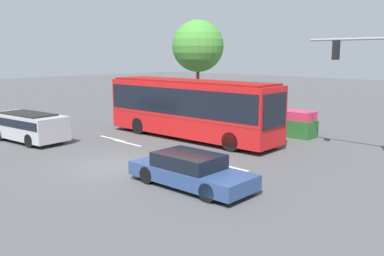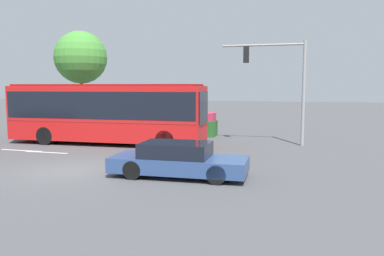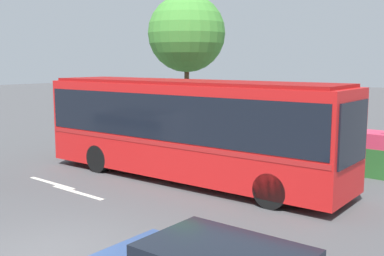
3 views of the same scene
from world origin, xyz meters
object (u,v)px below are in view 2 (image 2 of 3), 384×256
city_bus (107,110)px  traffic_light_pole (284,76)px  sedan_foreground (178,160)px  street_tree_left (81,58)px

city_bus → traffic_light_pole: 10.00m
city_bus → sedan_foreground: 9.01m
city_bus → traffic_light_pole: size_ratio=1.96×
city_bus → traffic_light_pole: traffic_light_pole is taller
street_tree_left → city_bus: bearing=-49.6°
sedan_foreground → traffic_light_pole: (3.29, 8.65, 3.23)m
traffic_light_pole → street_tree_left: size_ratio=0.77×
traffic_light_pole → sedan_foreground: bearing=69.2°
city_bus → street_tree_left: size_ratio=1.52×
city_bus → traffic_light_pole: (9.54, 2.30, 1.92)m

